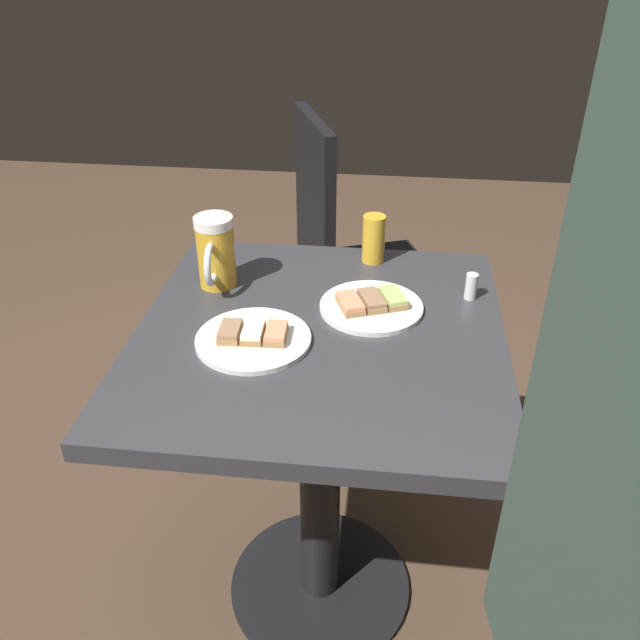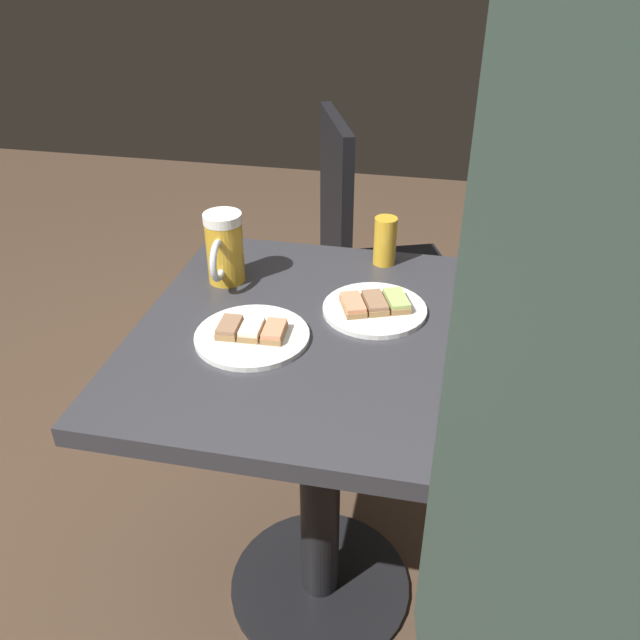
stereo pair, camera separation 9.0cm
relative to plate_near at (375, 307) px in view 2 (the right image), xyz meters
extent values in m
plane|color=#4C3828|center=(0.08, -0.09, -0.77)|extent=(6.00, 6.00, 0.00)
cylinder|color=black|center=(0.08, -0.09, -0.76)|extent=(0.44, 0.44, 0.01)
cylinder|color=black|center=(0.08, -0.09, -0.39)|extent=(0.09, 0.09, 0.73)
cube|color=#333338|center=(0.08, -0.09, -0.03)|extent=(0.71, 0.69, 0.04)
cylinder|color=white|center=(0.00, 0.00, 0.00)|extent=(0.20, 0.20, 0.01)
cube|color=#9E7547|center=(-0.02, 0.04, 0.01)|extent=(0.09, 0.07, 0.01)
cube|color=#ADC66B|center=(-0.02, 0.04, 0.02)|extent=(0.08, 0.06, 0.01)
cube|color=#9E7547|center=(0.00, 0.00, 0.01)|extent=(0.09, 0.07, 0.01)
cube|color=#997051|center=(0.00, 0.00, 0.02)|extent=(0.08, 0.06, 0.01)
cube|color=#9E7547|center=(0.02, -0.04, 0.01)|extent=(0.09, 0.07, 0.01)
cube|color=#EA8E66|center=(0.02, -0.04, 0.02)|extent=(0.08, 0.06, 0.01)
cylinder|color=white|center=(0.14, -0.21, 0.00)|extent=(0.21, 0.21, 0.01)
cube|color=#9E7547|center=(0.14, -0.25, 0.01)|extent=(0.07, 0.04, 0.01)
cube|color=#997051|center=(0.14, -0.25, 0.02)|extent=(0.06, 0.04, 0.01)
cube|color=#9E7547|center=(0.14, -0.21, 0.01)|extent=(0.07, 0.04, 0.01)
cube|color=white|center=(0.14, -0.21, 0.02)|extent=(0.06, 0.04, 0.01)
cube|color=#9E7547|center=(0.14, -0.17, 0.01)|extent=(0.07, 0.04, 0.01)
cube|color=#EA8E66|center=(0.14, -0.17, 0.02)|extent=(0.06, 0.04, 0.01)
cylinder|color=gold|center=(-0.07, -0.32, 0.06)|extent=(0.08, 0.08, 0.13)
cylinder|color=white|center=(-0.07, -0.32, 0.13)|extent=(0.08, 0.08, 0.02)
torus|color=silver|center=(-0.01, -0.32, 0.06)|extent=(0.09, 0.02, 0.09)
cylinder|color=gold|center=(-0.21, -0.01, 0.04)|extent=(0.05, 0.05, 0.11)
cylinder|color=silver|center=(-0.07, 0.20, 0.02)|extent=(0.02, 0.02, 0.05)
cylinder|color=black|center=(-0.54, 0.18, -0.53)|extent=(0.03, 0.03, 0.48)
cylinder|color=black|center=(-0.83, 0.07, -0.53)|extent=(0.03, 0.03, 0.48)
cylinder|color=black|center=(-0.42, -0.12, -0.53)|extent=(0.03, 0.03, 0.48)
cylinder|color=black|center=(-0.72, -0.23, -0.53)|extent=(0.03, 0.03, 0.48)
cube|color=black|center=(-0.63, -0.02, -0.28)|extent=(0.49, 0.49, 0.04)
cube|color=black|center=(-0.57, -0.18, -0.03)|extent=(0.33, 0.15, 0.47)
camera|label=1|loc=(1.12, 0.03, 0.66)|focal=36.99mm
camera|label=2|loc=(1.10, 0.12, 0.66)|focal=36.99mm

